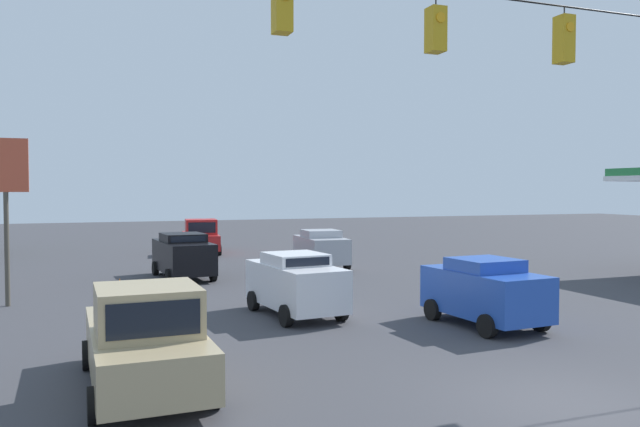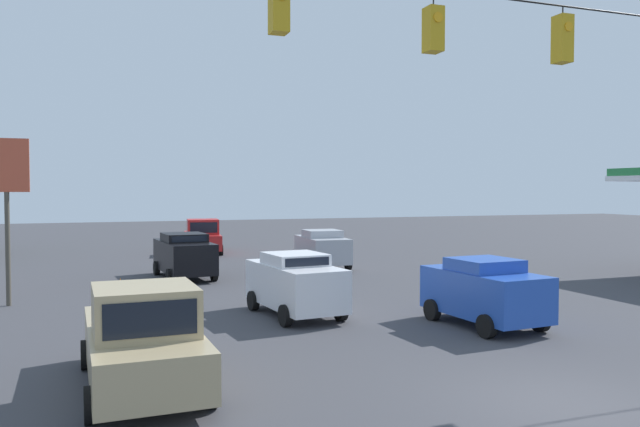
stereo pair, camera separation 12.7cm
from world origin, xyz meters
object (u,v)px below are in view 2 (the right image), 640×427
Objects in this scene: sedan_black_withflow_far at (184,255)px; traffic_cone_second at (138,333)px; sedan_blue_crossing_near at (484,291)px; traffic_cone_nearest at (150,361)px; sedan_white_withflow_mid at (295,283)px; traffic_cone_fifth at (120,288)px; overhead_signal_span at (501,116)px; sedan_silver_oncoming_deep at (322,248)px; pickup_truck_tan_parked_shoulder at (142,340)px; pickup_truck_red_withflow_deep at (202,237)px; traffic_cone_fourth at (132,300)px; traffic_cone_third at (129,316)px.

sedan_black_withflow_far is 12.33m from traffic_cone_second.
traffic_cone_nearest is at bearing 10.88° from sedan_blue_crossing_near.
sedan_white_withflow_mid reaches higher than traffic_cone_fifth.
sedan_silver_oncoming_deep is at bearing -98.74° from overhead_signal_span.
pickup_truck_tan_parked_shoulder is 11.10m from traffic_cone_fifth.
pickup_truck_red_withflow_deep is at bearing -103.36° from traffic_cone_second.
pickup_truck_red_withflow_deep reaches higher than traffic_cone_second.
sedan_silver_oncoming_deep is 10.26m from pickup_truck_red_withflow_deep.
overhead_signal_span is 13.15m from traffic_cone_fourth.
sedan_blue_crossing_near is (-2.55, -4.16, -4.47)m from overhead_signal_span.
traffic_cone_nearest is 7.64m from traffic_cone_fourth.
traffic_cone_nearest and traffic_cone_second have the same top height.
pickup_truck_red_withflow_deep reaches higher than sedan_black_withflow_far.
pickup_truck_red_withflow_deep reaches higher than sedan_silver_oncoming_deep.
traffic_cone_third and traffic_cone_fourth have the same top height.
traffic_cone_third is at bearing 84.42° from traffic_cone_fourth.
overhead_signal_span is 10.02m from traffic_cone_second.
traffic_cone_second is at bearing 76.64° from pickup_truck_red_withflow_deep.
traffic_cone_second is (9.56, -0.85, -0.65)m from sedan_blue_crossing_near.
sedan_black_withflow_far is 14.93m from traffic_cone_nearest.
overhead_signal_span is 19.06m from sedan_silver_oncoming_deep.
pickup_truck_red_withflow_deep is at bearing -101.87° from traffic_cone_nearest.
pickup_truck_tan_parked_shoulder is at bearing 89.76° from traffic_cone_fifth.
sedan_blue_crossing_near is at bearing 117.82° from sedan_black_withflow_far.
traffic_cone_third is (9.67, -3.20, -0.65)m from sedan_blue_crossing_near.
sedan_black_withflow_far is 10.09m from traffic_cone_third.
sedan_black_withflow_far reaches higher than traffic_cone_fifth.
sedan_silver_oncoming_deep is 14.16m from sedan_blue_crossing_near.
traffic_cone_second is (-0.15, -3.37, -0.62)m from pickup_truck_tan_parked_shoulder.
sedan_black_withflow_far is at bearing -110.59° from traffic_cone_fourth.
sedan_black_withflow_far is (2.10, -9.55, 0.02)m from sedan_white_withflow_mid.
traffic_cone_nearest is at bearing 79.43° from sedan_black_withflow_far.
pickup_truck_red_withflow_deep is at bearing -103.65° from sedan_black_withflow_far.
pickup_truck_red_withflow_deep reaches higher than sedan_white_withflow_mid.
traffic_cone_third is 1.00× the size of traffic_cone_fifth.
sedan_silver_oncoming_deep is 5.64× the size of traffic_cone_fourth.
sedan_white_withflow_mid reaches higher than traffic_cone_fourth.
sedan_blue_crossing_near reaches higher than traffic_cone_third.
traffic_cone_second is 1.00× the size of traffic_cone_third.
traffic_cone_nearest and traffic_cone_fifth have the same top height.
pickup_truck_red_withflow_deep is at bearing -79.80° from sedan_blue_crossing_near.
sedan_silver_oncoming_deep is 12.79m from traffic_cone_fourth.
pickup_truck_tan_parked_shoulder is 0.95m from traffic_cone_nearest.
traffic_cone_fifth is at bearing -60.80° from overhead_signal_span.
sedan_silver_oncoming_deep is 5.64× the size of traffic_cone_second.
traffic_cone_nearest is 2.68m from traffic_cone_second.
traffic_cone_fourth is at bearing 95.23° from traffic_cone_fifth.
sedan_blue_crossing_near is 0.71× the size of pickup_truck_red_withflow_deep.
traffic_cone_nearest is 1.00× the size of traffic_cone_second.
traffic_cone_nearest is at bearing 91.13° from traffic_cone_second.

